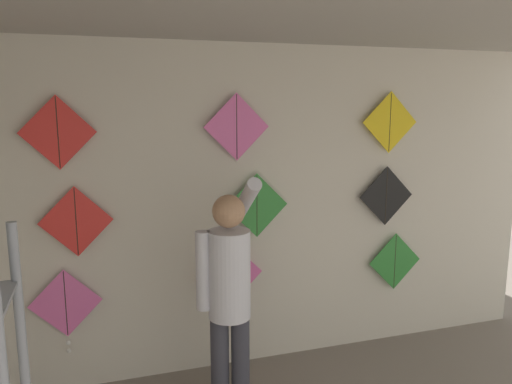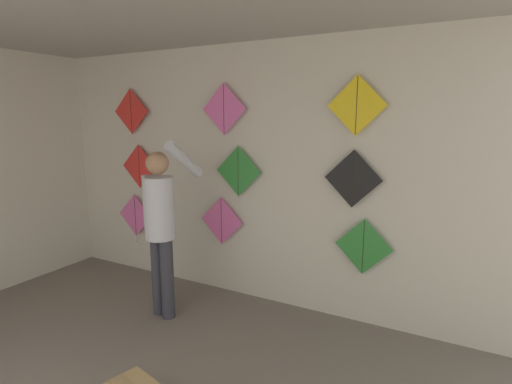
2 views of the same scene
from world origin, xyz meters
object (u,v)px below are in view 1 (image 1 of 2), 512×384
at_px(kite_1, 231,274).
at_px(kite_5, 386,196).
at_px(kite_0, 66,306).
at_px(shopkeeper, 229,290).
at_px(kite_8, 390,122).
at_px(kite_7, 237,127).
at_px(kite_6, 58,133).
at_px(kite_4, 257,206).
at_px(kite_3, 76,222).
at_px(kite_2, 395,261).

distance_m(kite_1, kite_5, 1.61).
xyz_separation_m(kite_0, kite_1, (1.35, 0.00, 0.12)).
xyz_separation_m(shopkeeper, kite_8, (1.71, 0.76, 1.11)).
distance_m(kite_1, kite_7, 1.26).
distance_m(kite_1, kite_6, 1.81).
relative_size(kite_4, kite_6, 1.00).
height_order(kite_3, kite_5, kite_5).
bearing_deg(kite_0, kite_5, 0.01).
height_order(kite_1, kite_7, kite_7).
relative_size(kite_1, kite_2, 1.00).
bearing_deg(kite_3, kite_2, 0.00).
height_order(kite_2, kite_3, kite_3).
height_order(kite_5, kite_6, kite_6).
relative_size(kite_0, kite_4, 1.25).
distance_m(kite_1, kite_8, 1.97).
height_order(kite_6, kite_7, kite_7).
distance_m(kite_2, kite_6, 3.21).
distance_m(kite_5, kite_7, 1.58).
relative_size(kite_1, kite_7, 1.00).
bearing_deg(kite_5, kite_2, 0.00).
relative_size(shopkeeper, kite_4, 3.28).
bearing_deg(kite_7, shopkeeper, -109.76).
bearing_deg(kite_6, kite_1, 0.00).
bearing_deg(kite_3, kite_7, 0.00).
xyz_separation_m(kite_0, kite_8, (2.84, 0.00, 1.40)).
height_order(kite_1, kite_6, kite_6).
xyz_separation_m(kite_3, kite_4, (1.46, 0.00, 0.03)).
bearing_deg(kite_8, kite_7, 180.00).
height_order(kite_0, kite_2, kite_2).
bearing_deg(kite_6, kite_5, 0.00).
relative_size(kite_4, kite_8, 1.00).
bearing_deg(kite_5, kite_7, 180.00).
bearing_deg(kite_6, kite_3, 0.00).
xyz_separation_m(shopkeeper, kite_0, (-1.13, 0.76, -0.28)).
height_order(kite_4, kite_6, kite_6).
distance_m(shopkeeper, kite_5, 1.92).
xyz_separation_m(shopkeeper, kite_3, (-1.01, 0.76, 0.39)).
bearing_deg(kite_0, kite_3, 0.33).
bearing_deg(kite_2, kite_8, 180.00).
bearing_deg(kite_3, kite_6, 180.00).
relative_size(kite_1, kite_3, 1.00).
bearing_deg(kite_0, kite_4, 0.02).
bearing_deg(kite_1, kite_5, 0.00).
distance_m(kite_3, kite_4, 1.46).
relative_size(kite_0, kite_7, 1.25).
bearing_deg(kite_4, kite_1, 180.00).
bearing_deg(shopkeeper, kite_6, 155.12).
relative_size(shopkeeper, kite_6, 3.28).
height_order(kite_0, kite_7, kite_7).
height_order(kite_2, kite_6, kite_6).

